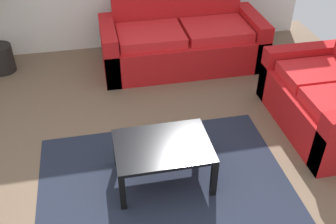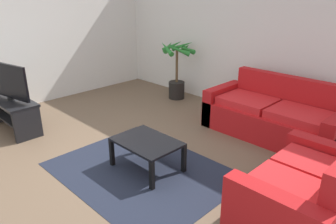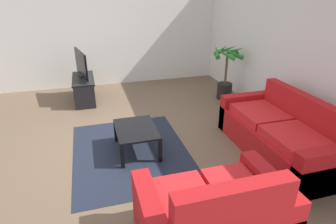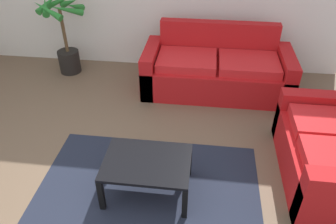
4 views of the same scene
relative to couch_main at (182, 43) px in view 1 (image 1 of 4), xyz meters
The scene contains 5 objects.
ground_plane 2.55m from the couch_main, 115.67° to the right, with size 6.60×6.60×0.00m, color brown.
couch_main is the anchor object (origin of this frame).
couch_loveseat 2.00m from the couch_main, 53.73° to the right, with size 0.90×1.42×0.90m.
coffee_table 2.13m from the couch_main, 107.57° to the right, with size 0.82×0.59×0.39m.
area_rug 2.25m from the couch_main, 106.80° to the right, with size 2.20×1.70×0.01m, color #1E2333.
Camera 1 is at (-0.00, -2.20, 2.56)m, focal length 41.71 mm.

